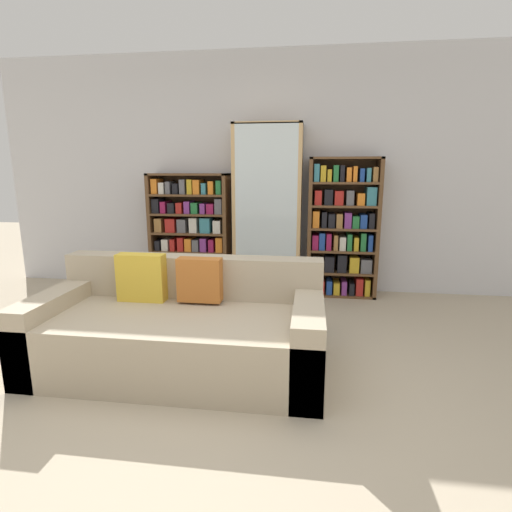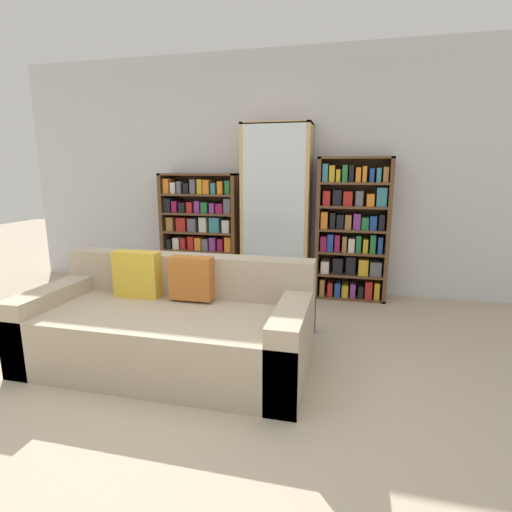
{
  "view_description": "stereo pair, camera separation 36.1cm",
  "coord_description": "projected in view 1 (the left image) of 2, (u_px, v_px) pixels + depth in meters",
  "views": [
    {
      "loc": [
        0.68,
        -1.87,
        1.39
      ],
      "look_at": [
        0.19,
        1.63,
        0.63
      ],
      "focal_mm": 28.0,
      "sensor_mm": 36.0,
      "label": 1
    },
    {
      "loc": [
        1.03,
        -1.81,
        1.39
      ],
      "look_at": [
        0.19,
        1.63,
        0.63
      ],
      "focal_mm": 28.0,
      "sensor_mm": 36.0,
      "label": 2
    }
  ],
  "objects": [
    {
      "name": "bookshelf_left",
      "position": [
        190.0,
        234.0,
        4.68
      ],
      "size": [
        0.92,
        0.32,
        1.36
      ],
      "color": "brown",
      "rests_on": "ground"
    },
    {
      "name": "wine_bottle",
      "position": [
        313.0,
        313.0,
        3.53
      ],
      "size": [
        0.07,
        0.07,
        0.38
      ],
      "color": "#192333",
      "rests_on": "ground"
    },
    {
      "name": "display_cabinet",
      "position": [
        268.0,
        212.0,
        4.49
      ],
      "size": [
        0.75,
        0.36,
        1.89
      ],
      "color": "tan",
      "rests_on": "ground"
    },
    {
      "name": "bookshelf_right",
      "position": [
        342.0,
        230.0,
        4.43
      ],
      "size": [
        0.77,
        0.32,
        1.53
      ],
      "color": "brown",
      "rests_on": "ground"
    },
    {
      "name": "wall_back",
      "position": [
        253.0,
        174.0,
        4.64
      ],
      "size": [
        6.12,
        0.06,
        2.7
      ],
      "color": "silver",
      "rests_on": "ground"
    },
    {
      "name": "couch",
      "position": [
        181.0,
        330.0,
        2.86
      ],
      "size": [
        2.01,
        0.96,
        0.78
      ],
      "color": "tan",
      "rests_on": "ground"
    },
    {
      "name": "ground_plane",
      "position": [
        181.0,
        429.0,
        2.2
      ],
      "size": [
        16.0,
        16.0,
        0.0
      ],
      "primitive_type": "plane",
      "color": "tan"
    }
  ]
}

